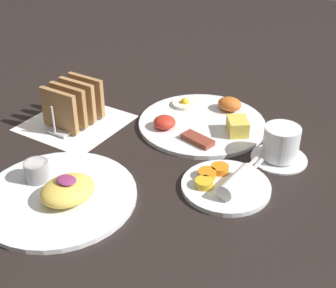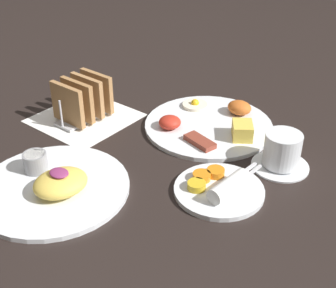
{
  "view_description": "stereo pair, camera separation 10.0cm",
  "coord_description": "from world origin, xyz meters",
  "px_view_note": "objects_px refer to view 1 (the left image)",
  "views": [
    {
      "loc": [
        0.49,
        -0.69,
        0.55
      ],
      "look_at": [
        0.04,
        0.03,
        0.03
      ],
      "focal_mm": 50.0,
      "sensor_mm": 36.0,
      "label": 1
    },
    {
      "loc": [
        0.57,
        -0.63,
        0.55
      ],
      "look_at": [
        0.04,
        0.03,
        0.03
      ],
      "focal_mm": 50.0,
      "sensor_mm": 36.0,
      "label": 2
    }
  ],
  "objects_px": {
    "toast_rack": "(73,104)",
    "plate_foreground": "(59,192)",
    "coffee_cup": "(281,145)",
    "plate_breakfast": "(204,122)",
    "plate_condiments": "(226,184)"
  },
  "relations": [
    {
      "from": "plate_condiments",
      "to": "plate_foreground",
      "type": "relative_size",
      "value": 0.62
    },
    {
      "from": "plate_breakfast",
      "to": "coffee_cup",
      "type": "bearing_deg",
      "value": -12.61
    },
    {
      "from": "plate_breakfast",
      "to": "plate_foreground",
      "type": "distance_m",
      "value": 0.41
    },
    {
      "from": "plate_breakfast",
      "to": "toast_rack",
      "type": "bearing_deg",
      "value": -150.05
    },
    {
      "from": "toast_rack",
      "to": "plate_foreground",
      "type": "bearing_deg",
      "value": -54.35
    },
    {
      "from": "plate_condiments",
      "to": "toast_rack",
      "type": "height_order",
      "value": "toast_rack"
    },
    {
      "from": "coffee_cup",
      "to": "plate_breakfast",
      "type": "bearing_deg",
      "value": 167.39
    },
    {
      "from": "plate_breakfast",
      "to": "plate_condiments",
      "type": "bearing_deg",
      "value": -51.89
    },
    {
      "from": "plate_breakfast",
      "to": "plate_condiments",
      "type": "xyz_separation_m",
      "value": [
        0.16,
        -0.2,
        0.0
      ]
    },
    {
      "from": "plate_foreground",
      "to": "coffee_cup",
      "type": "distance_m",
      "value": 0.46
    },
    {
      "from": "plate_breakfast",
      "to": "toast_rack",
      "type": "height_order",
      "value": "toast_rack"
    },
    {
      "from": "plate_condiments",
      "to": "toast_rack",
      "type": "relative_size",
      "value": 1.25
    },
    {
      "from": "plate_breakfast",
      "to": "plate_foreground",
      "type": "bearing_deg",
      "value": -104.0
    },
    {
      "from": "plate_breakfast",
      "to": "plate_foreground",
      "type": "xyz_separation_m",
      "value": [
        -0.1,
        -0.39,
        0.0
      ]
    },
    {
      "from": "plate_condiments",
      "to": "coffee_cup",
      "type": "relative_size",
      "value": 1.54
    }
  ]
}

